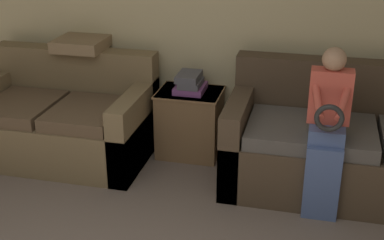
# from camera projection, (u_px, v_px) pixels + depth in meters

# --- Properties ---
(wall_back) EXTENTS (6.63, 0.06, 2.55)m
(wall_back) POSITION_uv_depth(u_px,v_px,m) (204.00, 7.00, 4.61)
(wall_back) COLOR #C6B789
(wall_back) RESTS_ON ground_plane
(couch_main) EXTENTS (1.81, 0.94, 0.95)m
(couch_main) POSITION_uv_depth(u_px,v_px,m) (342.00, 147.00, 4.22)
(couch_main) COLOR #473828
(couch_main) RESTS_ON ground_plane
(couch_side) EXTENTS (1.55, 0.94, 0.89)m
(couch_side) POSITION_uv_depth(u_px,v_px,m) (63.00, 121.00, 4.75)
(couch_side) COLOR brown
(couch_side) RESTS_ON ground_plane
(child_left_seated) EXTENTS (0.30, 0.37, 1.22)m
(child_left_seated) POSITION_uv_depth(u_px,v_px,m) (327.00, 126.00, 3.77)
(child_left_seated) COLOR #475B8E
(child_left_seated) RESTS_ON ground_plane
(side_shelf) EXTENTS (0.56, 0.45, 0.60)m
(side_shelf) POSITION_uv_depth(u_px,v_px,m) (190.00, 122.00, 4.76)
(side_shelf) COLOR brown
(side_shelf) RESTS_ON ground_plane
(book_stack) EXTENTS (0.25, 0.30, 0.17)m
(book_stack) POSITION_uv_depth(u_px,v_px,m) (190.00, 83.00, 4.61)
(book_stack) COLOR #7A4284
(book_stack) RESTS_ON side_shelf
(throw_pillow) EXTENTS (0.43, 0.43, 0.10)m
(throw_pillow) POSITION_uv_depth(u_px,v_px,m) (82.00, 43.00, 4.78)
(throw_pillow) COLOR #846B4C
(throw_pillow) RESTS_ON couch_side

